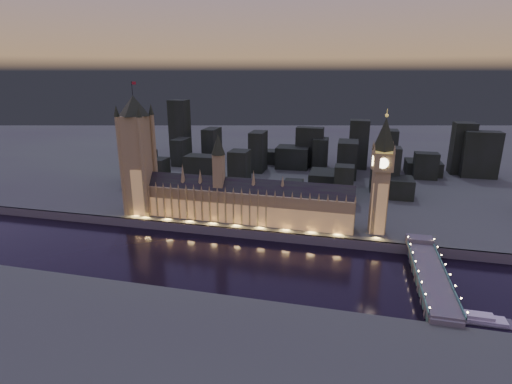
% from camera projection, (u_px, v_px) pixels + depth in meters
% --- Properties ---
extents(ground_plane, '(2000.00, 2000.00, 0.00)m').
position_uv_depth(ground_plane, '(233.00, 259.00, 307.01)').
color(ground_plane, black).
rests_on(ground_plane, ground).
extents(north_bank, '(2000.00, 960.00, 8.00)m').
position_uv_depth(north_bank, '(309.00, 142.00, 789.28)').
color(north_bank, '#3B363A').
rests_on(north_bank, ground).
extents(embankment_wall, '(2000.00, 2.50, 8.00)m').
position_uv_depth(embankment_wall, '(247.00, 234.00, 343.96)').
color(embankment_wall, '#545656').
rests_on(embankment_wall, ground).
extents(palace_of_westminster, '(202.00, 24.71, 78.00)m').
position_uv_depth(palace_of_westminster, '(240.00, 201.00, 359.43)').
color(palace_of_westminster, '#9B8252').
rests_on(palace_of_westminster, north_bank).
extents(victoria_tower, '(31.68, 31.68, 121.89)m').
position_uv_depth(victoria_tower, '(137.00, 150.00, 369.60)').
color(victoria_tower, '#9B8252').
rests_on(victoria_tower, north_bank).
extents(elizabeth_tower, '(18.00, 18.00, 102.52)m').
position_uv_depth(elizabeth_tower, '(382.00, 166.00, 321.23)').
color(elizabeth_tower, '#9B8252').
rests_on(elizabeth_tower, north_bank).
extents(westminster_bridge, '(19.91, 113.00, 15.90)m').
position_uv_depth(westminster_bridge, '(429.00, 275.00, 270.33)').
color(westminster_bridge, '#545656').
rests_on(westminster_bridge, ground).
extents(river_boat, '(46.49, 10.95, 4.50)m').
position_uv_depth(river_boat, '(470.00, 317.00, 231.40)').
color(river_boat, '#545656').
rests_on(river_boat, ground).
extents(city_backdrop, '(465.56, 215.63, 89.22)m').
position_uv_depth(city_backdrop, '(312.00, 156.00, 522.26)').
color(city_backdrop, black).
rests_on(city_backdrop, north_bank).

